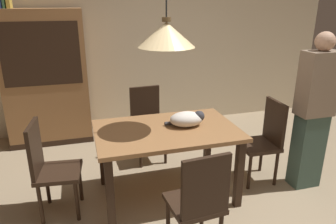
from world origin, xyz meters
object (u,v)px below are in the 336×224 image
at_px(chair_right_side, 265,138).
at_px(chair_near_front, 199,200).
at_px(cat_sleeping, 187,119).
at_px(hutch_bookcase, 46,81).
at_px(book_yellow_short, 9,1).
at_px(chair_left_side, 49,165).
at_px(pendant_lamp, 166,34).
at_px(dining_table, 167,138).
at_px(person_standing, 313,113).
at_px(chair_far_back, 147,120).

height_order(chair_right_side, chair_near_front, same).
distance_m(chair_near_front, cat_sleeping, 0.97).
bearing_deg(hutch_bookcase, cat_sleeping, -50.67).
relative_size(chair_near_front, book_yellow_short, 4.65).
xyz_separation_m(chair_right_side, chair_left_side, (-2.26, 0.01, 0.00)).
bearing_deg(pendant_lamp, cat_sleeping, 3.01).
height_order(chair_right_side, book_yellow_short, book_yellow_short).
bearing_deg(dining_table, pendant_lamp, 93.58).
distance_m(book_yellow_short, person_standing, 3.82).
relative_size(chair_near_front, hutch_bookcase, 0.50).
height_order(chair_far_back, hutch_bookcase, hutch_bookcase).
distance_m(cat_sleeping, hutch_bookcase, 2.28).
bearing_deg(person_standing, book_yellow_short, 146.65).
height_order(cat_sleeping, hutch_bookcase, hutch_bookcase).
relative_size(chair_right_side, person_standing, 0.56).
height_order(chair_near_front, pendant_lamp, pendant_lamp).
bearing_deg(cat_sleeping, hutch_bookcase, 129.33).
height_order(hutch_bookcase, book_yellow_short, book_yellow_short).
height_order(chair_right_side, hutch_bookcase, hutch_bookcase).
bearing_deg(person_standing, chair_near_front, -156.92).
distance_m(chair_right_side, pendant_lamp, 1.61).
distance_m(pendant_lamp, hutch_bookcase, 2.29).
xyz_separation_m(chair_left_side, pendant_lamp, (1.13, -0.01, 1.15)).
bearing_deg(chair_left_side, chair_far_back, 37.73).
relative_size(chair_left_side, cat_sleeping, 2.38).
relative_size(chair_far_back, chair_right_side, 1.00).
height_order(cat_sleeping, pendant_lamp, pendant_lamp).
bearing_deg(dining_table, chair_near_front, -89.57).
bearing_deg(hutch_bookcase, person_standing, -36.24).
relative_size(chair_near_front, chair_left_side, 1.00).
height_order(chair_near_front, hutch_bookcase, hutch_bookcase).
bearing_deg(cat_sleeping, pendant_lamp, -176.99).
height_order(dining_table, chair_right_side, chair_right_side).
bearing_deg(person_standing, chair_right_side, 149.33).
xyz_separation_m(hutch_bookcase, person_standing, (2.74, -2.01, -0.05)).
bearing_deg(book_yellow_short, chair_near_front, -59.82).
xyz_separation_m(cat_sleeping, person_standing, (1.30, -0.25, 0.02)).
bearing_deg(chair_far_back, book_yellow_short, 149.62).
xyz_separation_m(dining_table, book_yellow_short, (-1.54, 1.78, 1.29)).
bearing_deg(chair_right_side, person_standing, -30.67).
xyz_separation_m(pendant_lamp, person_standing, (1.52, -0.23, -0.82)).
bearing_deg(chair_far_back, chair_left_side, -142.27).
bearing_deg(chair_near_front, dining_table, 90.43).
bearing_deg(book_yellow_short, cat_sleeping, -45.10).
distance_m(dining_table, chair_right_side, 1.14).
relative_size(chair_left_side, hutch_bookcase, 0.50).
distance_m(chair_near_front, chair_left_side, 1.44).
relative_size(chair_left_side, book_yellow_short, 4.65).
bearing_deg(chair_far_back, chair_right_side, -37.88).
bearing_deg(chair_left_side, chair_right_side, -0.31).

